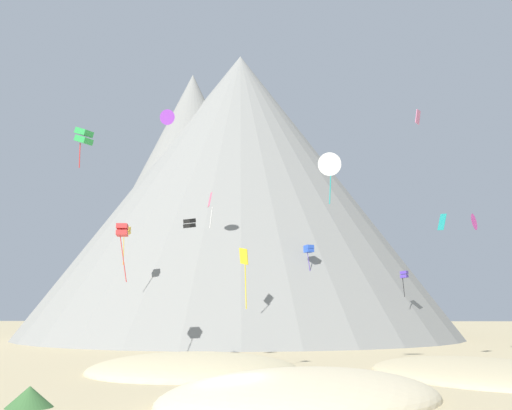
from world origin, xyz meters
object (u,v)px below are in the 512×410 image
Objects in this scene: bush_ridge_crest at (192,404)px; bush_far_left at (30,397)px; kite_pink_mid at (418,117)px; kite_green_mid at (84,137)px; kite_blue_low at (309,250)px; kite_magenta_low at (475,222)px; kite_yellow_low at (244,264)px; kite_teal_low at (442,222)px; kite_red_low at (122,231)px; kite_gold_low at (126,232)px; kite_indigo_low at (404,275)px; rock_massif at (228,195)px; kite_white_mid at (330,165)px; kite_violet_mid at (168,117)px; bush_near_left at (138,370)px; kite_black_low at (189,223)px; kite_rainbow_mid at (210,202)px.

bush_far_left is (-7.98, 1.78, 0.06)m from bush_ridge_crest.
kite_pink_mid reaches higher than kite_green_mid.
kite_blue_low is 2.98× the size of kite_magenta_low.
kite_yellow_low is at bearing -133.89° from kite_blue_low.
kite_red_low is (-30.37, 1.82, -0.50)m from kite_teal_low.
kite_teal_low reaches higher than bush_far_left.
bush_ridge_crest is 0.36× the size of kite_gold_low.
kite_green_mid is 0.75× the size of kite_gold_low.
kite_red_low is at bearing 108.91° from bush_ridge_crest.
bush_far_left is 0.69× the size of kite_indigo_low.
kite_blue_low is 1.20× the size of kite_gold_low.
rock_massif is 16.32× the size of kite_blue_low.
kite_gold_low is at bearing 135.24° from kite_indigo_low.
kite_teal_low is 0.38× the size of kite_white_mid.
kite_blue_low is (7.71, 49.93, 11.24)m from bush_ridge_crest.
kite_gold_low is at bearing -152.44° from kite_green_mid.
bush_ridge_crest is 49.03m from kite_pink_mid.
kite_red_low is (-2.77, -8.34, -13.84)m from kite_violet_mid.
bush_near_left is 0.92× the size of kite_violet_mid.
kite_violet_mid is 13.99m from kite_gold_low.
bush_ridge_crest is at bearing 54.50° from kite_pink_mid.
kite_green_mid is 0.78× the size of kite_white_mid.
kite_white_mid is (16.57, -18.61, -9.68)m from kite_violet_mid.
rock_massif is at bearing 88.56° from bush_near_left.
kite_pink_mid is at bearing -47.89° from kite_yellow_low.
kite_teal_low is at bearing -90.42° from kite_blue_low.
kite_violet_mid is 23.28m from kite_blue_low.
kite_blue_low is at bearing 135.78° from kite_indigo_low.
kite_blue_low is (-11.46, 19.05, -0.87)m from kite_teal_low.
bush_far_left is at bearing 100.94° from kite_gold_low.
kite_gold_low reaches higher than kite_black_low.
kite_white_mid is (16.12, 20.65, 15.71)m from bush_far_left.
kite_magenta_low is at bearing -66.06° from kite_blue_low.
kite_green_mid reaches higher than kite_blue_low.
kite_black_low is at bearing -13.84° from kite_white_mid.
kite_rainbow_mid is at bearing 144.31° from kite_gold_low.
kite_white_mid reaches higher than kite_black_low.
kite_red_low is (-11.20, 32.69, 11.61)m from bush_ridge_crest.
kite_black_low is at bearing 155.36° from kite_green_mid.
bush_ridge_crest is 0.87× the size of kite_violet_mid.
kite_blue_low is at bearing 81.22° from bush_ridge_crest.
rock_massif is at bearing 93.14° from bush_ridge_crest.
bush_near_left is at bearing 39.72° from kite_white_mid.
bush_near_left is 0.30× the size of kite_red_low.
bush_ridge_crest is 0.28× the size of kite_red_low.
kite_green_mid is at bearing 84.10° from kite_yellow_low.
kite_red_low is (-35.69, -5.65, -1.49)m from kite_magenta_low.
kite_blue_low reaches higher than bush_far_left.
kite_rainbow_mid reaches higher than bush_ridge_crest.
rock_massif reaches higher than kite_blue_low.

